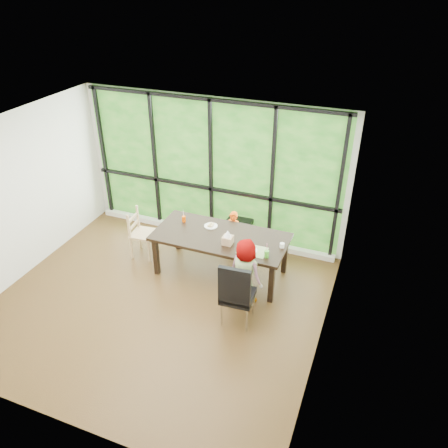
{
  "coord_description": "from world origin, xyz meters",
  "views": [
    {
      "loc": [
        2.89,
        -4.6,
        4.62
      ],
      "look_at": [
        0.72,
        1.0,
        1.05
      ],
      "focal_mm": 35.43,
      "sensor_mm": 36.0,
      "label": 1
    }
  ],
  "objects_px": {
    "plate_near": "(249,250)",
    "white_mug": "(282,245)",
    "chair_interior_leather": "(238,292)",
    "plate_far": "(211,226)",
    "tissue_box": "(228,240)",
    "chair_window_leather": "(240,217)",
    "child_toddler": "(233,234)",
    "dining_table": "(221,254)",
    "green_cup": "(267,254)",
    "chair_end_beech": "(143,234)",
    "child_older": "(247,273)",
    "orange_cup": "(184,219)"
  },
  "relations": [
    {
      "from": "chair_end_beech",
      "to": "child_older",
      "type": "xyz_separation_m",
      "value": [
        2.14,
        -0.58,
        0.12
      ]
    },
    {
      "from": "dining_table",
      "to": "chair_end_beech",
      "type": "height_order",
      "value": "chair_end_beech"
    },
    {
      "from": "chair_window_leather",
      "to": "green_cup",
      "type": "bearing_deg",
      "value": -53.62
    },
    {
      "from": "plate_near",
      "to": "green_cup",
      "type": "bearing_deg",
      "value": -13.03
    },
    {
      "from": "chair_window_leather",
      "to": "child_toddler",
      "type": "bearing_deg",
      "value": -84.94
    },
    {
      "from": "white_mug",
      "to": "child_older",
      "type": "bearing_deg",
      "value": -121.9
    },
    {
      "from": "chair_interior_leather",
      "to": "child_older",
      "type": "bearing_deg",
      "value": -92.26
    },
    {
      "from": "dining_table",
      "to": "chair_end_beech",
      "type": "xyz_separation_m",
      "value": [
        -1.49,
        0.01,
        0.08
      ]
    },
    {
      "from": "child_older",
      "to": "orange_cup",
      "type": "bearing_deg",
      "value": -10.66
    },
    {
      "from": "dining_table",
      "to": "green_cup",
      "type": "relative_size",
      "value": 19.49
    },
    {
      "from": "child_older",
      "to": "tissue_box",
      "type": "bearing_deg",
      "value": -22.63
    },
    {
      "from": "tissue_box",
      "to": "dining_table",
      "type": "bearing_deg",
      "value": 137.03
    },
    {
      "from": "orange_cup",
      "to": "dining_table",
      "type": "bearing_deg",
      "value": -14.53
    },
    {
      "from": "chair_end_beech",
      "to": "plate_near",
      "type": "height_order",
      "value": "chair_end_beech"
    },
    {
      "from": "orange_cup",
      "to": "child_toddler",
      "type": "bearing_deg",
      "value": 28.93
    },
    {
      "from": "chair_end_beech",
      "to": "tissue_box",
      "type": "bearing_deg",
      "value": -101.51
    },
    {
      "from": "chair_end_beech",
      "to": "white_mug",
      "type": "xyz_separation_m",
      "value": [
        2.52,
        0.02,
        0.34
      ]
    },
    {
      "from": "child_toddler",
      "to": "plate_near",
      "type": "relative_size",
      "value": 3.31
    },
    {
      "from": "dining_table",
      "to": "white_mug",
      "type": "bearing_deg",
      "value": 1.6
    },
    {
      "from": "chair_window_leather",
      "to": "plate_far",
      "type": "distance_m",
      "value": 0.88
    },
    {
      "from": "child_older",
      "to": "orange_cup",
      "type": "relative_size",
      "value": 11.06
    },
    {
      "from": "chair_interior_leather",
      "to": "plate_near",
      "type": "bearing_deg",
      "value": -87.1
    },
    {
      "from": "chair_interior_leather",
      "to": "child_older",
      "type": "relative_size",
      "value": 0.95
    },
    {
      "from": "chair_end_beech",
      "to": "child_toddler",
      "type": "bearing_deg",
      "value": -72.79
    },
    {
      "from": "dining_table",
      "to": "orange_cup",
      "type": "distance_m",
      "value": 0.89
    },
    {
      "from": "chair_end_beech",
      "to": "green_cup",
      "type": "distance_m",
      "value": 2.41
    },
    {
      "from": "dining_table",
      "to": "chair_interior_leather",
      "type": "xyz_separation_m",
      "value": [
        0.67,
        -1.0,
        0.17
      ]
    },
    {
      "from": "dining_table",
      "to": "chair_window_leather",
      "type": "xyz_separation_m",
      "value": [
        -0.02,
        1.03,
        0.17
      ]
    },
    {
      "from": "chair_window_leather",
      "to": "chair_interior_leather",
      "type": "xyz_separation_m",
      "value": [
        0.68,
        -2.04,
        0.0
      ]
    },
    {
      "from": "chair_end_beech",
      "to": "orange_cup",
      "type": "xyz_separation_m",
      "value": [
        0.73,
        0.19,
        0.35
      ]
    },
    {
      "from": "plate_near",
      "to": "white_mug",
      "type": "bearing_deg",
      "value": 31.03
    },
    {
      "from": "dining_table",
      "to": "child_toddler",
      "type": "xyz_separation_m",
      "value": [
        0.0,
        0.62,
        0.06
      ]
    },
    {
      "from": "child_older",
      "to": "plate_near",
      "type": "distance_m",
      "value": 0.39
    },
    {
      "from": "chair_interior_leather",
      "to": "chair_end_beech",
      "type": "distance_m",
      "value": 2.38
    },
    {
      "from": "child_older",
      "to": "chair_interior_leather",
      "type": "bearing_deg",
      "value": 109.68
    },
    {
      "from": "tissue_box",
      "to": "plate_near",
      "type": "bearing_deg",
      "value": -9.34
    },
    {
      "from": "chair_interior_leather",
      "to": "plate_far",
      "type": "bearing_deg",
      "value": -56.65
    },
    {
      "from": "tissue_box",
      "to": "chair_window_leather",
      "type": "bearing_deg",
      "value": 99.87
    },
    {
      "from": "chair_window_leather",
      "to": "child_older",
      "type": "height_order",
      "value": "child_older"
    },
    {
      "from": "chair_end_beech",
      "to": "child_older",
      "type": "bearing_deg",
      "value": -110.33
    },
    {
      "from": "chair_interior_leather",
      "to": "plate_far",
      "type": "relative_size",
      "value": 4.77
    },
    {
      "from": "child_toddler",
      "to": "tissue_box",
      "type": "bearing_deg",
      "value": -66.07
    },
    {
      "from": "chair_interior_leather",
      "to": "chair_end_beech",
      "type": "relative_size",
      "value": 1.2
    },
    {
      "from": "child_toddler",
      "to": "white_mug",
      "type": "distance_m",
      "value": 1.24
    },
    {
      "from": "plate_far",
      "to": "tissue_box",
      "type": "bearing_deg",
      "value": -41.06
    },
    {
      "from": "chair_interior_leather",
      "to": "child_toddler",
      "type": "bearing_deg",
      "value": -71.58
    },
    {
      "from": "chair_interior_leather",
      "to": "child_older",
      "type": "height_order",
      "value": "child_older"
    },
    {
      "from": "chair_window_leather",
      "to": "child_toddler",
      "type": "distance_m",
      "value": 0.43
    },
    {
      "from": "chair_end_beech",
      "to": "orange_cup",
      "type": "relative_size",
      "value": 8.73
    },
    {
      "from": "dining_table",
      "to": "child_toddler",
      "type": "height_order",
      "value": "child_toddler"
    }
  ]
}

